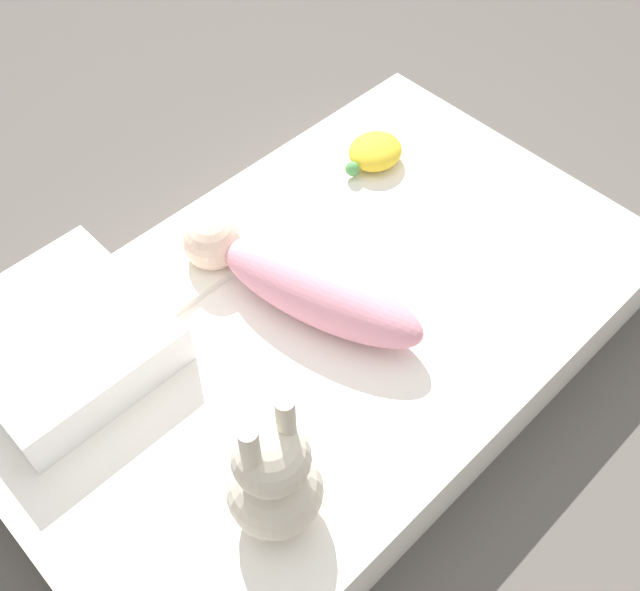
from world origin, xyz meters
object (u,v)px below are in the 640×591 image
object	(u,v)px
pillow	(62,340)
bunny_plush	(274,479)
swaddled_baby	(298,281)
turtle_plush	(374,152)

from	to	relation	value
pillow	bunny_plush	distance (m)	0.57
swaddled_baby	bunny_plush	size ratio (longest dim) A/B	1.66
bunny_plush	swaddled_baby	bearing A→B (deg)	-137.88
bunny_plush	turtle_plush	xyz separation A→B (m)	(-0.80, -0.51, -0.10)
pillow	bunny_plush	xyz separation A→B (m)	(-0.09, 0.55, 0.08)
pillow	turtle_plush	size ratio (longest dim) A/B	2.25
pillow	bunny_plush	size ratio (longest dim) A/B	1.11
swaddled_baby	turtle_plush	distance (m)	0.49
pillow	turtle_plush	distance (m)	0.89
swaddled_baby	pillow	bearing A→B (deg)	46.86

